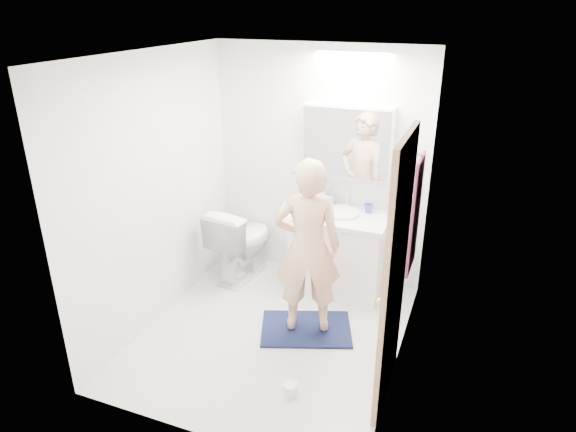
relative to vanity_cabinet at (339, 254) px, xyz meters
The scene contains 23 objects.
floor 1.09m from the vanity_cabinet, 108.37° to the right, with size 2.50×2.50×0.00m, color silver.
ceiling 2.25m from the vanity_cabinet, 108.37° to the right, with size 2.50×2.50×0.00m, color white.
wall_back 0.92m from the vanity_cabinet, 138.35° to the left, with size 2.50×2.50×0.00m, color white.
wall_front 2.38m from the vanity_cabinet, 98.23° to the right, with size 2.50×2.50×0.00m, color white.
wall_left 1.90m from the vanity_cabinet, 145.81° to the right, with size 2.50×2.50×0.00m, color white.
wall_right 1.48m from the vanity_cabinet, 51.07° to the right, with size 2.50×2.50×0.00m, color white.
vanity_cabinet is the anchor object (origin of this frame).
countertop 0.41m from the vanity_cabinet, 90.00° to the right, with size 0.95×0.58×0.04m, color white.
sink_basin 0.45m from the vanity_cabinet, 90.00° to the left, with size 0.36×0.36×0.03m, color white.
faucet 0.56m from the vanity_cabinet, 90.00° to the left, with size 0.02×0.02×0.16m, color silver.
medicine_cabinet 1.13m from the vanity_cabinet, 95.56° to the left, with size 0.88×0.14×0.70m, color white.
mirror_panel 1.12m from the vanity_cabinet, 98.67° to the left, with size 0.84×0.01×0.66m, color silver.
toilet 1.04m from the vanity_cabinet, behind, with size 0.45×0.80×0.81m, color white.
bath_rug 0.90m from the vanity_cabinet, 93.93° to the right, with size 0.80×0.55×0.02m, color #121D3B.
person 0.93m from the vanity_cabinet, 93.93° to the right, with size 0.57×0.38×1.57m, color #DFAB86.
door 1.64m from the vanity_cabinet, 59.99° to the right, with size 0.04×0.80×2.00m, color tan.
door_knob 1.85m from the vanity_cabinet, 65.98° to the right, with size 0.06×0.06×0.06m, color gold.
towel 1.12m from the vanity_cabinet, 28.71° to the right, with size 0.02×0.42×1.00m, color black.
towel_hook 1.50m from the vanity_cabinet, 29.13° to the right, with size 0.02×0.02×0.07m, color silver.
soap_bottle_a 0.63m from the vanity_cabinet, 149.22° to the left, with size 0.09×0.10×0.25m, color beige.
soap_bottle_b 0.58m from the vanity_cabinet, 132.33° to the left, with size 0.09×0.09×0.19m, color #5386B2.
toothbrush_cup 0.55m from the vanity_cabinet, 33.95° to the left, with size 0.09×0.09×0.09m, color #3C44B5.
toilet_paper_roll 1.67m from the vanity_cabinet, 86.24° to the right, with size 0.11×0.11×0.10m, color white.
Camera 1 is at (1.51, -3.50, 2.76)m, focal length 31.86 mm.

